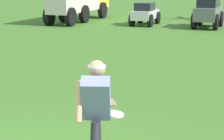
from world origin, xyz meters
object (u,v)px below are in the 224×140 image
object	(u,v)px
frisbee_in_flight	(115,114)
parked_car_slot_a	(145,13)
frisbee_thrower	(96,112)
parked_car_slot_b	(208,12)

from	to	relation	value
frisbee_in_flight	parked_car_slot_a	world-z (taller)	parked_car_slot_a
frisbee_thrower	parked_car_slot_a	size ratio (longest dim) A/B	0.62
parked_car_slot_b	parked_car_slot_a	bearing A→B (deg)	-178.14
frisbee_in_flight	parked_car_slot_a	size ratio (longest dim) A/B	0.11
frisbee_thrower	frisbee_in_flight	world-z (taller)	frisbee_thrower
frisbee_thrower	parked_car_slot_b	xyz separation A→B (m)	(-1.92, 15.92, -0.05)
frisbee_in_flight	parked_car_slot_b	world-z (taller)	parked_car_slot_b
frisbee_thrower	parked_car_slot_a	xyz separation A→B (m)	(-4.98, 15.82, -0.23)
frisbee_thrower	parked_car_slot_b	size ratio (longest dim) A/B	0.59
frisbee_thrower	parked_car_slot_a	distance (m)	16.59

